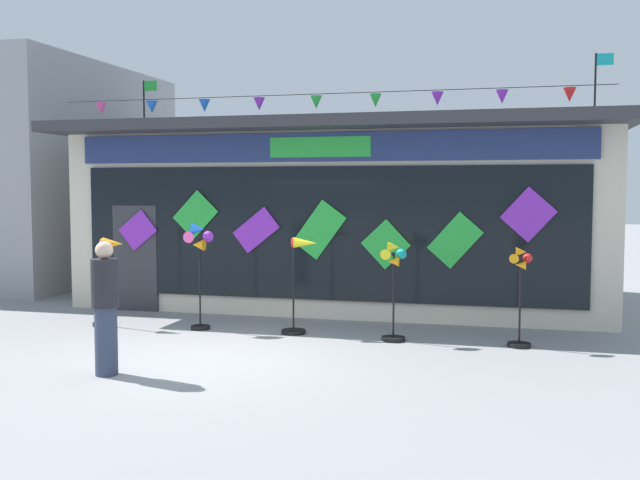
{
  "coord_description": "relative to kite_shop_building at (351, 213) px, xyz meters",
  "views": [
    {
      "loc": [
        4.02,
        -9.3,
        2.35
      ],
      "look_at": [
        1.0,
        2.33,
        1.48
      ],
      "focal_mm": 41.27,
      "sensor_mm": 36.0,
      "label": 1
    }
  ],
  "objects": [
    {
      "name": "wind_spinner_center_right",
      "position": [
        1.54,
        -4.07,
        -0.89
      ],
      "size": [
        0.38,
        0.36,
        1.52
      ],
      "color": "black",
      "rests_on": "ground_plane"
    },
    {
      "name": "ground_plane",
      "position": [
        -0.77,
        -5.78,
        -1.8
      ],
      "size": [
        80.0,
        80.0,
        0.0
      ],
      "primitive_type": "plane",
      "color": "gray"
    },
    {
      "name": "wind_spinner_far_left",
      "position": [
        -3.28,
        -4.07,
        -0.87
      ],
      "size": [
        0.6,
        0.38,
        1.5
      ],
      "color": "black",
      "rests_on": "ground_plane"
    },
    {
      "name": "wind_spinner_center_left",
      "position": [
        0.01,
        -3.9,
        -0.95
      ],
      "size": [
        0.6,
        0.39,
        1.55
      ],
      "color": "black",
      "rests_on": "ground_plane"
    },
    {
      "name": "wind_spinner_left",
      "position": [
        -1.69,
        -3.98,
        -0.54
      ],
      "size": [
        0.45,
        0.32,
        1.76
      ],
      "color": "black",
      "rests_on": "ground_plane"
    },
    {
      "name": "kite_shop_building",
      "position": [
        0.0,
        0.0,
        0.0
      ],
      "size": [
        10.44,
        6.0,
        4.9
      ],
      "color": "beige",
      "rests_on": "ground_plane"
    },
    {
      "name": "person_near_camera",
      "position": [
        -1.61,
        -6.98,
        -0.94
      ],
      "size": [
        0.34,
        0.34,
        1.68
      ],
      "rotation": [
        0.0,
        0.0,
        1.04
      ],
      "color": "#333D56",
      "rests_on": "ground_plane"
    },
    {
      "name": "wind_spinner_right",
      "position": [
        3.41,
        -4.03,
        -0.97
      ],
      "size": [
        0.34,
        0.34,
        1.48
      ],
      "color": "black",
      "rests_on": "ground_plane"
    }
  ]
}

